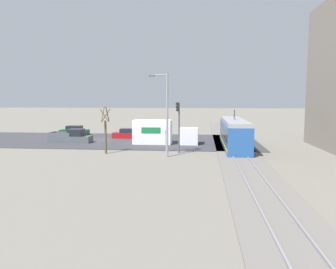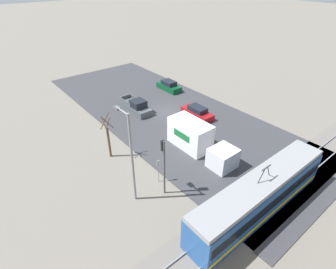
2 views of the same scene
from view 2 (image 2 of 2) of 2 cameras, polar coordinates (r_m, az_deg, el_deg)
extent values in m
plane|color=slate|center=(36.64, -0.59, 4.86)|extent=(320.00, 320.00, 0.00)
cube|color=#38383D|center=(36.63, -0.59, 4.91)|extent=(16.83, 44.17, 0.08)
cube|color=slate|center=(27.23, 24.66, -9.60)|extent=(71.34, 4.40, 0.08)
cube|color=gray|center=(27.36, 23.42, -8.72)|extent=(69.91, 0.10, 0.14)
cube|color=gray|center=(26.98, 26.03, -10.13)|extent=(69.91, 0.10, 0.14)
cube|color=#235193|center=(22.70, 19.19, -12.65)|extent=(14.39, 2.59, 2.93)
cube|color=black|center=(22.47, 19.35, -12.02)|extent=(13.96, 2.62, 0.98)
cube|color=gold|center=(23.32, 18.79, -14.24)|extent=(14.25, 2.63, 0.28)
cube|color=gray|center=(21.60, 19.98, -9.49)|extent=(14.39, 2.38, 0.42)
cylinder|color=#2D2D33|center=(21.45, 21.02, -7.42)|extent=(0.66, 0.07, 1.15)
cylinder|color=#2D2D33|center=(20.81, 19.68, -8.49)|extent=(0.66, 0.07, 1.15)
cube|color=#2D2D33|center=(20.79, 20.65, -6.79)|extent=(1.10, 0.08, 0.06)
cube|color=silver|center=(26.51, 11.82, -5.06)|extent=(2.53, 2.30, 2.09)
cube|color=white|center=(28.80, 4.83, 0.11)|extent=(2.53, 4.89, 3.07)
cube|color=#196B38|center=(27.90, 2.94, -0.24)|extent=(0.02, 2.45, 0.77)
cube|color=#4C5156|center=(37.07, -7.08, 5.83)|extent=(1.95, 5.58, 0.87)
cube|color=black|center=(36.07, -6.50, 6.68)|extent=(1.79, 1.90, 0.94)
cube|color=#4C5156|center=(37.28, -9.30, 6.98)|extent=(0.12, 2.79, 0.51)
cube|color=#4C5156|center=(38.10, -6.98, 7.74)|extent=(0.12, 2.79, 0.51)
cube|color=#4C5156|center=(38.88, -9.32, 8.07)|extent=(1.79, 0.22, 0.51)
cube|color=red|center=(38.79, -10.29, 7.22)|extent=(0.14, 0.04, 0.18)
cube|color=maroon|center=(35.48, 6.36, 4.55)|extent=(1.79, 4.69, 0.82)
cube|color=black|center=(35.15, 6.43, 5.57)|extent=(1.54, 2.44, 0.60)
cube|color=#0C4723|center=(43.59, 0.19, 10.27)|extent=(1.82, 4.45, 0.88)
cube|color=black|center=(43.30, 0.19, 11.20)|extent=(1.57, 2.31, 0.65)
cylinder|color=#47474C|center=(22.13, -0.80, -7.49)|extent=(0.16, 0.16, 5.51)
cube|color=black|center=(20.86, -1.16, -2.43)|extent=(0.28, 0.22, 0.95)
sphere|color=#390606|center=(20.76, -1.37, -1.56)|extent=(0.18, 0.18, 0.18)
sphere|color=#3C2C06|center=(20.94, -1.36, -2.29)|extent=(0.18, 0.18, 0.18)
sphere|color=green|center=(21.12, -1.35, -3.00)|extent=(0.18, 0.18, 0.18)
cylinder|color=brown|center=(27.71, -12.73, -1.67)|extent=(0.24, 0.24, 3.58)
cylinder|color=brown|center=(26.41, -13.80, 2.38)|extent=(0.09, 1.00, 1.37)
cylinder|color=brown|center=(26.24, -13.11, 2.58)|extent=(1.20, 0.09, 1.66)
cylinder|color=brown|center=(26.59, -12.85, 2.72)|extent=(0.09, 1.00, 1.37)
cylinder|color=brown|center=(26.64, -13.61, 2.99)|extent=(1.20, 0.09, 1.66)
cylinder|color=gray|center=(20.86, -7.79, -5.65)|extent=(0.20, 0.20, 8.38)
cylinder|color=gray|center=(19.28, -9.95, 5.11)|extent=(0.12, 1.60, 0.12)
cube|color=#515156|center=(19.90, -11.03, 5.70)|extent=(0.36, 0.60, 0.18)
cylinder|color=gray|center=(24.27, -2.09, -8.02)|extent=(0.06, 0.06, 2.44)
cube|color=white|center=(23.65, -2.18, -6.14)|extent=(0.32, 0.02, 0.44)
cube|color=red|center=(23.66, -2.20, -6.13)|extent=(0.31, 0.01, 0.10)
camera|label=1|loc=(29.15, -90.24, -26.77)|focal=35.00mm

